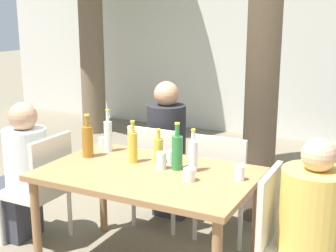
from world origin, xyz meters
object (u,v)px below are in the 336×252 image
drinking_glass_0 (103,143)px  person_seated_2 (171,157)px  green_bottle_1 (177,151)px  dining_table_front (148,183)px  drinking_glass_1 (240,173)px  drinking_glass_4 (161,161)px  drinking_glass_2 (189,175)px  patio_chair_1 (286,235)px  water_bottle_4 (193,155)px  person_seated_1 (327,243)px  amber_bottle_3 (88,140)px  oil_cruet_2 (158,150)px  patio_chair_2 (159,170)px  water_bottle_0 (108,135)px  oil_cruet_5 (133,146)px  patio_chair_3 (223,181)px  drinking_glass_3 (172,158)px  patio_chair_0 (42,184)px  person_seated_0 (19,178)px

drinking_glass_0 → person_seated_2: bearing=62.7°
drinking_glass_0 → green_bottle_1: bearing=-15.1°
dining_table_front → person_seated_2: bearing=107.4°
drinking_glass_1 → drinking_glass_4: (-0.55, -0.03, 0.01)m
drinking_glass_0 → drinking_glass_2: same height
drinking_glass_4 → patio_chair_1: bearing=-5.6°
water_bottle_4 → drinking_glass_0: size_ratio=3.56×
person_seated_1 → amber_bottle_3: size_ratio=3.49×
patio_chair_1 → oil_cruet_2: size_ratio=3.58×
patio_chair_1 → drinking_glass_4: (-0.89, 0.09, 0.31)m
dining_table_front → drinking_glass_4: size_ratio=12.17×
amber_bottle_3 → water_bottle_4: 0.83m
patio_chair_2 → water_bottle_0: bearing=63.1°
green_bottle_1 → person_seated_2: bearing=119.3°
water_bottle_4 → oil_cruet_5: oil_cruet_5 is taller
dining_table_front → drinking_glass_1: bearing=11.2°
dining_table_front → drinking_glass_1: 0.63m
patio_chair_3 → oil_cruet_2: (-0.31, -0.49, 0.35)m
dining_table_front → person_seated_1: size_ratio=1.28×
drinking_glass_0 → drinking_glass_4: bearing=-20.7°
drinking_glass_1 → water_bottle_0: bearing=172.3°
drinking_glass_4 → drinking_glass_2: bearing=-24.8°
drinking_glass_3 → patio_chair_0: bearing=-168.9°
patio_chair_0 → drinking_glass_1: (1.56, 0.12, 0.30)m
person_seated_0 → amber_bottle_3: bearing=97.6°
patio_chair_2 → drinking_glass_0: patio_chair_2 is taller
patio_chair_3 → water_bottle_4: 0.66m
person_seated_2 → drinking_glass_4: person_seated_2 is taller
patio_chair_0 → drinking_glass_4: size_ratio=7.55×
water_bottle_4 → oil_cruet_5: (-0.46, -0.02, 0.00)m
patio_chair_2 → drinking_glass_0: size_ratio=10.75×
water_bottle_0 → green_bottle_1: 0.67m
patio_chair_0 → patio_chair_2: bearing=136.1°
person_seated_2 → drinking_glass_1: person_seated_2 is taller
patio_chair_2 → amber_bottle_3: (-0.27, -0.60, 0.38)m
patio_chair_1 → person_seated_2: size_ratio=0.72×
drinking_glass_3 → person_seated_2: bearing=117.1°
oil_cruet_2 → oil_cruet_5: oil_cruet_5 is taller
person_seated_2 → oil_cruet_5: person_seated_2 is taller
dining_table_front → person_seated_0: 1.20m
patio_chair_1 → drinking_glass_2: bearing=93.4°
patio_chair_3 → green_bottle_1: green_bottle_1 is taller
patio_chair_1 → patio_chair_0: bearing=90.0°
oil_cruet_2 → drinking_glass_2: 0.42m
patio_chair_1 → green_bottle_1: green_bottle_1 is taller
water_bottle_4 → person_seated_2: bearing=125.6°
dining_table_front → drinking_glass_4: 0.17m
oil_cruet_2 → drinking_glass_4: bearing=-54.4°
water_bottle_0 → drinking_glass_4: water_bottle_0 is taller
oil_cruet_2 → patio_chair_0: bearing=-168.0°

